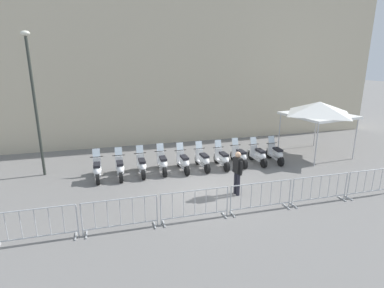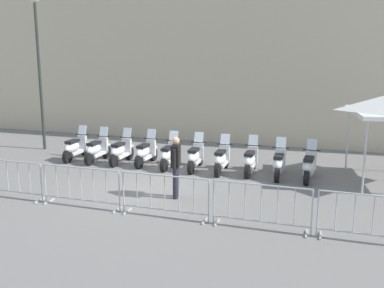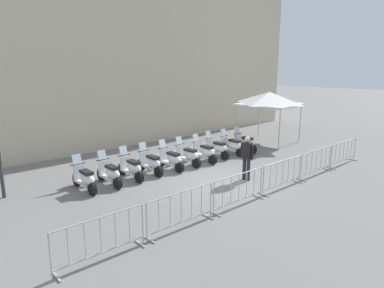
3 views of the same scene
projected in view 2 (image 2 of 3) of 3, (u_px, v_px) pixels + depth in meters
ground_plane at (155, 188)px, 12.96m from camera, size 120.00×120.00×0.00m
building_facade at (228, 1)px, 19.61m from camera, size 28.03×6.77×12.64m
motorcycle_0 at (75, 148)px, 16.40m from camera, size 0.62×1.72×1.24m
motorcycle_1 at (97, 150)px, 16.07m from camera, size 0.63×1.72×1.24m
motorcycle_2 at (121, 151)px, 15.82m from camera, size 0.63×1.72×1.24m
motorcycle_3 at (145, 153)px, 15.59m from camera, size 0.64×1.72×1.24m
motorcycle_4 at (169, 155)px, 15.19m from camera, size 0.58×1.73×1.24m
motorcycle_5 at (195, 157)px, 14.91m from camera, size 0.56×1.73×1.24m
motorcycle_6 at (221, 160)px, 14.56m from camera, size 0.60×1.72×1.24m
motorcycle_7 at (250, 161)px, 14.39m from camera, size 0.60×1.72×1.24m
motorcycle_8 at (279, 164)px, 13.99m from camera, size 0.59×1.72×1.24m
motorcycle_9 at (309, 167)px, 13.66m from camera, size 0.68×1.71×1.24m
barrier_segment_1 at (8, 179)px, 12.03m from camera, size 2.25×0.76×1.07m
barrier_segment_2 at (81, 187)px, 11.29m from camera, size 2.25×0.76×1.07m
barrier_segment_3 at (165, 196)px, 10.55m from camera, size 2.25×0.76×1.07m
barrier_segment_4 at (261, 207)px, 9.80m from camera, size 2.25×0.76×1.07m
barrier_segment_5 at (373, 219)px, 9.06m from camera, size 2.25×0.76×1.07m
street_lamp at (39, 61)px, 17.63m from camera, size 0.36×0.36×6.17m
officer_near_row_end at (176, 164)px, 11.89m from camera, size 0.22×0.55×1.73m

